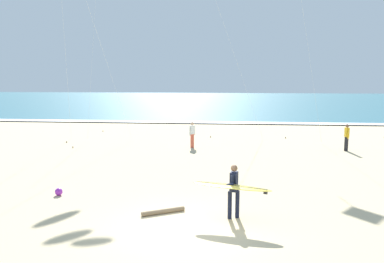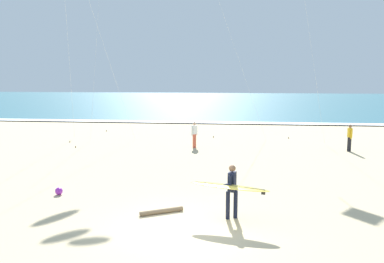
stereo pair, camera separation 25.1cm
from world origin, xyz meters
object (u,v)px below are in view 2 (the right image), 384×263
Objects in this scene: bystander_yellow_top at (350,138)px; beach_ball at (59,191)px; driftwood_log at (162,211)px; surfer_lead at (231,187)px; bystander_white_top at (194,135)px.

bystander_yellow_top is 5.68× the size of beach_ball.
driftwood_log is (4.19, -1.55, -0.06)m from beach_ball.
surfer_lead reaches higher than driftwood_log.
surfer_lead reaches higher than bystander_yellow_top.
surfer_lead reaches higher than beach_ball.
bystander_white_top is 10.92m from beach_ball.
beach_ball is at bearing -142.97° from bystander_yellow_top.
bystander_yellow_top is 9.12m from bystander_white_top.
beach_ball is 0.19× the size of driftwood_log.
surfer_lead reaches higher than bystander_white_top.
bystander_yellow_top is at bearing 60.29° from surfer_lead.
surfer_lead is 1.73× the size of driftwood_log.
bystander_yellow_top is at bearing -1.32° from bystander_white_top.
beach_ball is at bearing -111.68° from bystander_white_top.
surfer_lead is at bearing -9.13° from driftwood_log.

